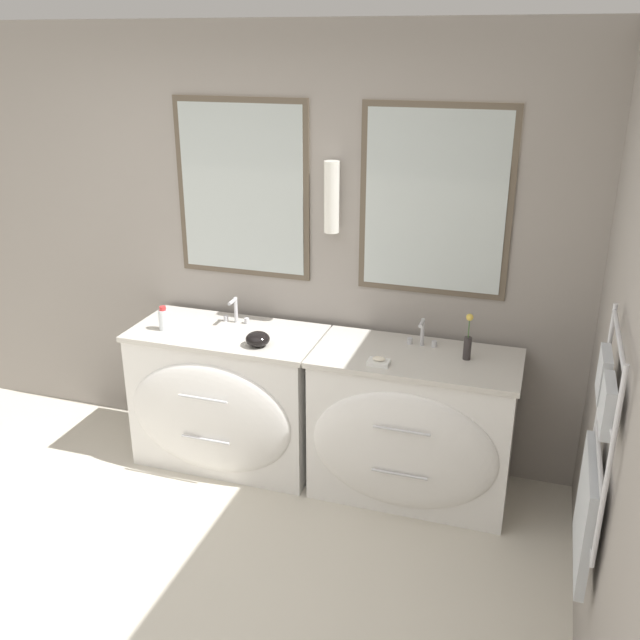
{
  "coord_description": "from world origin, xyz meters",
  "views": [
    {
      "loc": [
        1.63,
        -1.94,
        2.48
      ],
      "look_at": [
        0.55,
        1.36,
        1.12
      ],
      "focal_mm": 40.0,
      "sensor_mm": 36.0,
      "label": 1
    }
  ],
  "objects_px": {
    "vanity_left": "(227,398)",
    "toiletry_bottle": "(164,319)",
    "amenity_bowl": "(258,339)",
    "flower_vase": "(468,342)",
    "vanity_right": "(412,427)"
  },
  "relations": [
    {
      "from": "toiletry_bottle",
      "to": "amenity_bowl",
      "type": "relative_size",
      "value": 1.07
    },
    {
      "from": "amenity_bowl",
      "to": "flower_vase",
      "type": "distance_m",
      "value": 1.17
    },
    {
      "from": "vanity_right",
      "to": "toiletry_bottle",
      "type": "relative_size",
      "value": 7.67
    },
    {
      "from": "toiletry_bottle",
      "to": "amenity_bowl",
      "type": "height_order",
      "value": "toiletry_bottle"
    },
    {
      "from": "vanity_left",
      "to": "amenity_bowl",
      "type": "xyz_separation_m",
      "value": [
        0.27,
        -0.11,
        0.47
      ]
    },
    {
      "from": "vanity_right",
      "to": "amenity_bowl",
      "type": "relative_size",
      "value": 8.23
    },
    {
      "from": "toiletry_bottle",
      "to": "amenity_bowl",
      "type": "xyz_separation_m",
      "value": [
        0.63,
        -0.05,
        -0.03
      ]
    },
    {
      "from": "vanity_left",
      "to": "toiletry_bottle",
      "type": "xyz_separation_m",
      "value": [
        -0.36,
        -0.06,
        0.5
      ]
    },
    {
      "from": "flower_vase",
      "to": "toiletry_bottle",
      "type": "bearing_deg",
      "value": -175.61
    },
    {
      "from": "amenity_bowl",
      "to": "flower_vase",
      "type": "bearing_deg",
      "value": 9.12
    },
    {
      "from": "vanity_left",
      "to": "amenity_bowl",
      "type": "relative_size",
      "value": 8.23
    },
    {
      "from": "amenity_bowl",
      "to": "vanity_left",
      "type": "bearing_deg",
      "value": 158.35
    },
    {
      "from": "vanity_left",
      "to": "flower_vase",
      "type": "xyz_separation_m",
      "value": [
        1.42,
        0.08,
        0.53
      ]
    },
    {
      "from": "flower_vase",
      "to": "amenity_bowl",
      "type": "bearing_deg",
      "value": -170.88
    },
    {
      "from": "vanity_right",
      "to": "toiletry_bottle",
      "type": "xyz_separation_m",
      "value": [
        -1.51,
        -0.06,
        0.5
      ]
    }
  ]
}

